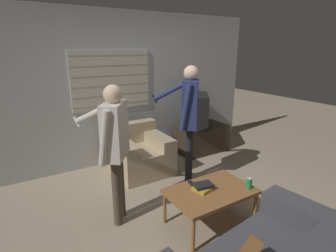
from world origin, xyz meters
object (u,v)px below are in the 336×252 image
armchair_beige (140,153)px  coffee_table (211,193)px  soda_can (249,183)px  book_stack (203,187)px  spare_remote (192,184)px  person_right_standing (189,111)px  tv (202,110)px  person_left_standing (114,139)px

armchair_beige → coffee_table: 1.66m
soda_can → book_stack: bearing=153.0°
spare_remote → person_right_standing: bearing=69.7°
tv → person_right_standing: size_ratio=0.42×
armchair_beige → person_left_standing: bearing=53.2°
coffee_table → tv: size_ratio=1.32×
book_stack → spare_remote: size_ratio=1.72×
tv → soda_can: tv is taller
coffee_table → soda_can: soda_can is taller
person_right_standing → soda_can: (0.03, -1.13, -0.61)m
armchair_beige → person_right_standing: bearing=122.0°
armchair_beige → spare_remote: (-0.02, -1.45, 0.13)m
soda_can → spare_remote: 0.65m
armchair_beige → person_right_standing: person_right_standing is taller
armchair_beige → book_stack: size_ratio=3.76×
armchair_beige → book_stack: (0.02, -1.61, 0.16)m
armchair_beige → spare_remote: 1.46m
coffee_table → spare_remote: bearing=119.1°
coffee_table → soda_can: bearing=-26.2°
tv → person_right_standing: bearing=-10.9°
book_stack → armchair_beige: bearing=90.6°
book_stack → spare_remote: (-0.04, 0.16, -0.02)m
book_stack → spare_remote: 0.17m
soda_can → spare_remote: (-0.51, 0.40, -0.05)m
person_left_standing → book_stack: 1.11m
armchair_beige → spare_remote: armchair_beige is taller
person_left_standing → person_right_standing: person_right_standing is taller
armchair_beige → book_stack: 1.62m
person_right_standing → spare_remote: 1.10m
tv → spare_remote: tv is taller
person_left_standing → person_right_standing: (1.23, 0.33, 0.10)m
tv → book_stack: 2.28m
tv → person_left_standing: person_left_standing is taller
coffee_table → person_left_standing: size_ratio=0.60×
person_right_standing → book_stack: person_right_standing is taller
book_stack → spare_remote: bearing=102.9°
coffee_table → tv: bearing=54.4°
armchair_beige → book_stack: armchair_beige is taller
coffee_table → spare_remote: 0.24m
person_left_standing → soda_can: person_left_standing is taller
person_left_standing → armchair_beige: bearing=0.1°
tv → soda_can: (-0.91, -2.02, -0.33)m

